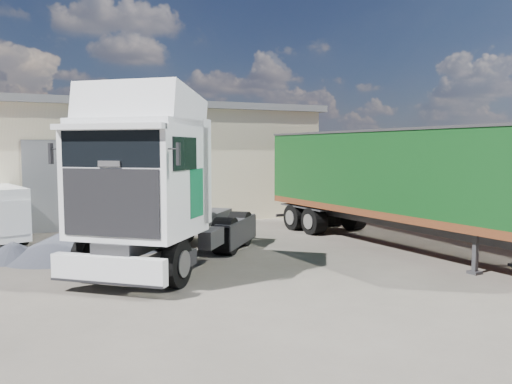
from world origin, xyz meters
name	(u,v)px	position (x,y,z in m)	size (l,w,h in m)	color
ground	(204,289)	(0.00, 0.00, 0.00)	(120.00, 120.00, 0.00)	black
brick_boundary_wall	(416,195)	(11.50, 6.00, 1.25)	(0.35, 26.00, 2.50)	#974626
tractor_unit	(156,195)	(-0.61, 2.16, 2.04)	(6.60, 7.21, 4.85)	black
box_trailer	(395,176)	(7.41, 2.38, 2.36)	(3.62, 11.84, 3.87)	#2D2D30
gravel_heap	(73,241)	(-2.51, 5.31, 0.42)	(6.01, 5.72, 0.90)	#1F2229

